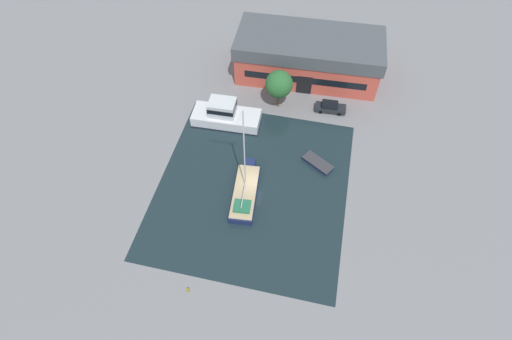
% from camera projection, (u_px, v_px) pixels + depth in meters
% --- Properties ---
extents(ground_plane, '(440.00, 440.00, 0.00)m').
position_uv_depth(ground_plane, '(253.00, 186.00, 53.36)').
color(ground_plane, slate).
extents(water_canal, '(24.87, 27.47, 0.01)m').
position_uv_depth(water_canal, '(253.00, 186.00, 53.36)').
color(water_canal, '#19282D').
rests_on(water_canal, ground).
extents(warehouse_building, '(23.60, 11.35, 6.97)m').
position_uv_depth(warehouse_building, '(308.00, 56.00, 64.53)').
color(warehouse_building, '#C64C3D').
rests_on(warehouse_building, ground).
extents(quay_tree_near_building, '(4.14, 4.14, 6.45)m').
position_uv_depth(quay_tree_near_building, '(279.00, 84.00, 59.14)').
color(quay_tree_near_building, brown).
rests_on(quay_tree_near_building, ground).
extents(parked_car, '(4.75, 1.97, 1.64)m').
position_uv_depth(parked_car, '(330.00, 107.00, 61.28)').
color(parked_car, '#1E2328').
rests_on(parked_car, ground).
extents(sailboat_moored, '(3.82, 10.10, 14.98)m').
position_uv_depth(sailboat_moored, '(245.00, 192.00, 52.04)').
color(sailboat_moored, '#19234C').
rests_on(sailboat_moored, water_canal).
extents(motor_cruiser, '(10.31, 4.45, 4.08)m').
position_uv_depth(motor_cruiser, '(225.00, 115.00, 59.34)').
color(motor_cruiser, silver).
rests_on(motor_cruiser, water_canal).
extents(small_dinghy, '(4.69, 3.82, 0.58)m').
position_uv_depth(small_dinghy, '(318.00, 163.00, 55.37)').
color(small_dinghy, '#19234C').
rests_on(small_dinghy, water_canal).
extents(mooring_bollard, '(0.30, 0.30, 0.67)m').
position_uv_depth(mooring_bollard, '(188.00, 290.00, 44.51)').
color(mooring_bollard, olive).
rests_on(mooring_bollard, ground).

